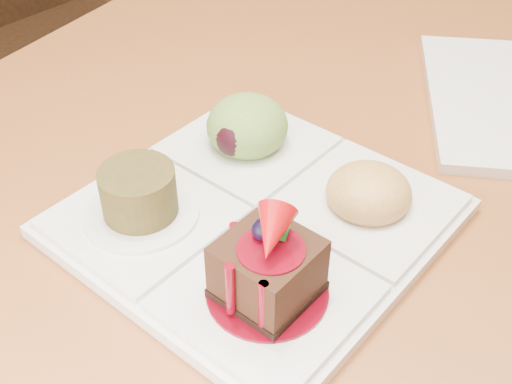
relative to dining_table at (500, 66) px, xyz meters
The scene contains 4 objects.
ground 0.68m from the dining_table, ahead, with size 6.00×6.00×0.00m, color #5C301A.
dining_table is the anchor object (origin of this frame).
chair_left 1.01m from the dining_table, behind, with size 0.49×0.49×0.96m.
sampler_plate 0.52m from the dining_table, 99.92° to the right, with size 0.32×0.32×0.11m.
Camera 1 is at (0.12, -0.86, 1.12)m, focal length 45.00 mm.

